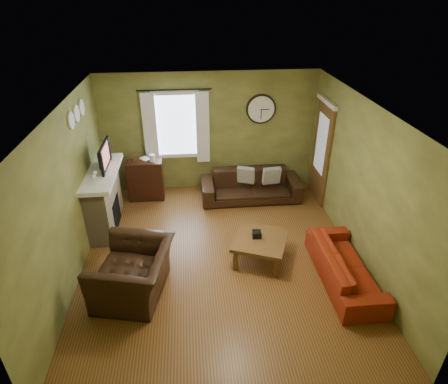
{
  "coord_description": "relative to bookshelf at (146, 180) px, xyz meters",
  "views": [
    {
      "loc": [
        -0.44,
        -5.08,
        4.15
      ],
      "look_at": [
        0.1,
        0.4,
        1.05
      ],
      "focal_mm": 30.0,
      "sensor_mm": 36.0,
      "label": 1
    }
  ],
  "objects": [
    {
      "name": "floor",
      "position": [
        1.42,
        -2.14,
        -0.44
      ],
      "size": [
        4.6,
        5.2,
        0.0
      ],
      "primitive_type": "cube",
      "color": "brown",
      "rests_on": "ground"
    },
    {
      "name": "ceiling",
      "position": [
        1.42,
        -2.14,
        2.16
      ],
      "size": [
        4.6,
        5.2,
        0.0
      ],
      "primitive_type": "cube",
      "color": "white",
      "rests_on": "ground"
    },
    {
      "name": "wall_left",
      "position": [
        -0.88,
        -2.14,
        0.86
      ],
      "size": [
        0.0,
        5.2,
        2.6
      ],
      "primitive_type": "cube",
      "color": "olive",
      "rests_on": "ground"
    },
    {
      "name": "wall_right",
      "position": [
        3.72,
        -2.14,
        0.86
      ],
      "size": [
        0.0,
        5.2,
        2.6
      ],
      "primitive_type": "cube",
      "color": "olive",
      "rests_on": "ground"
    },
    {
      "name": "wall_back",
      "position": [
        1.42,
        0.46,
        0.86
      ],
      "size": [
        4.6,
        0.0,
        2.6
      ],
      "primitive_type": "cube",
      "color": "olive",
      "rests_on": "ground"
    },
    {
      "name": "wall_front",
      "position": [
        1.42,
        -4.74,
        0.86
      ],
      "size": [
        4.6,
        0.0,
        2.6
      ],
      "primitive_type": "cube",
      "color": "olive",
      "rests_on": "ground"
    },
    {
      "name": "fireplace",
      "position": [
        -0.68,
        -0.99,
        0.11
      ],
      "size": [
        0.4,
        1.4,
        1.1
      ],
      "primitive_type": "cube",
      "color": "tan",
      "rests_on": "floor"
    },
    {
      "name": "firebox",
      "position": [
        -0.49,
        -0.99,
        -0.14
      ],
      "size": [
        0.04,
        0.6,
        0.55
      ],
      "primitive_type": "cube",
      "color": "black",
      "rests_on": "fireplace"
    },
    {
      "name": "mantel",
      "position": [
        -0.65,
        -0.99,
        0.7
      ],
      "size": [
        0.58,
        1.6,
        0.08
      ],
      "primitive_type": "cube",
      "color": "white",
      "rests_on": "fireplace"
    },
    {
      "name": "tv",
      "position": [
        -0.63,
        -0.84,
        0.91
      ],
      "size": [
        0.08,
        0.6,
        0.35
      ],
      "primitive_type": "imported",
      "rotation": [
        0.0,
        0.0,
        1.57
      ],
      "color": "black",
      "rests_on": "mantel"
    },
    {
      "name": "tv_screen",
      "position": [
        -0.55,
        -0.84,
        0.97
      ],
      "size": [
        0.02,
        0.62,
        0.36
      ],
      "primitive_type": "cube",
      "color": "#994C3F",
      "rests_on": "mantel"
    },
    {
      "name": "medallion_left",
      "position": [
        -0.86,
        -1.34,
        1.81
      ],
      "size": [
        0.28,
        0.28,
        0.03
      ],
      "primitive_type": "cylinder",
      "color": "white",
      "rests_on": "wall_left"
    },
    {
      "name": "medallion_mid",
      "position": [
        -0.86,
        -0.99,
        1.81
      ],
      "size": [
        0.28,
        0.28,
        0.03
      ],
      "primitive_type": "cylinder",
      "color": "white",
      "rests_on": "wall_left"
    },
    {
      "name": "medallion_right",
      "position": [
        -0.86,
        -0.64,
        1.81
      ],
      "size": [
        0.28,
        0.28,
        0.03
      ],
      "primitive_type": "cylinder",
      "color": "white",
      "rests_on": "wall_left"
    },
    {
      "name": "window_pane",
      "position": [
        0.72,
        0.44,
        1.06
      ],
      "size": [
        1.0,
        0.02,
        1.3
      ],
      "primitive_type": null,
      "color": "silver",
      "rests_on": "wall_back"
    },
    {
      "name": "curtain_rod",
      "position": [
        0.72,
        0.34,
        1.83
      ],
      "size": [
        0.03,
        0.03,
        1.5
      ],
      "primitive_type": "cylinder",
      "color": "black",
      "rests_on": "wall_back"
    },
    {
      "name": "curtain_left",
      "position": [
        0.17,
        0.34,
        1.01
      ],
      "size": [
        0.28,
        0.04,
        1.55
      ],
      "primitive_type": "cube",
      "color": "white",
      "rests_on": "wall_back"
    },
    {
      "name": "curtain_right",
      "position": [
        1.27,
        0.34,
        1.01
      ],
      "size": [
        0.28,
        0.04,
        1.55
      ],
      "primitive_type": "cube",
      "color": "white",
      "rests_on": "wall_back"
    },
    {
      "name": "wall_clock",
      "position": [
        2.52,
        0.41,
        1.36
      ],
      "size": [
        0.64,
        0.06,
        0.64
      ],
      "primitive_type": null,
      "color": "white",
      "rests_on": "wall_back"
    },
    {
      "name": "door",
      "position": [
        3.69,
        -0.29,
        0.61
      ],
      "size": [
        0.05,
        0.9,
        2.1
      ],
      "primitive_type": "cube",
      "color": "brown",
      "rests_on": "floor"
    },
    {
      "name": "bookshelf",
      "position": [
        0.0,
        0.0,
        0.0
      ],
      "size": [
        0.75,
        0.32,
        0.88
      ],
      "primitive_type": null,
      "color": "black",
      "rests_on": "floor"
    },
    {
      "name": "book",
      "position": [
        -0.04,
        0.06,
        0.52
      ],
      "size": [
        0.27,
        0.27,
        0.02
      ],
      "primitive_type": "imported",
      "rotation": [
        0.0,
        0.0,
        0.74
      ],
      "color": "brown",
      "rests_on": "bookshelf"
    },
    {
      "name": "sofa_brown",
      "position": [
        2.25,
        -0.2,
        -0.13
      ],
      "size": [
        2.12,
        0.83,
        0.62
      ],
      "primitive_type": "imported",
      "color": "black",
      "rests_on": "floor"
    },
    {
      "name": "pillow_left",
      "position": [
        2.14,
        -0.17,
        0.11
      ],
      "size": [
        0.38,
        0.24,
        0.36
      ],
      "primitive_type": "cube",
      "rotation": [
        0.0,
        0.0,
        -0.39
      ],
      "color": "gray",
      "rests_on": "sofa_brown"
    },
    {
      "name": "pillow_right",
      "position": [
        2.68,
        -0.25,
        0.11
      ],
      "size": [
        0.38,
        0.15,
        0.37
      ],
      "primitive_type": "cube",
      "rotation": [
        0.0,
        0.0,
        0.11
      ],
      "color": "gray",
      "rests_on": "sofa_brown"
    },
    {
      "name": "sofa_red",
      "position": [
        3.31,
        -2.9,
        -0.17
      ],
      "size": [
        0.72,
        1.84,
        0.54
      ],
      "primitive_type": "imported",
      "rotation": [
        0.0,
        0.0,
        1.57
      ],
      "color": "maroon",
      "rests_on": "floor"
    },
    {
      "name": "armchair",
      "position": [
        0.06,
        -2.87,
        -0.05
      ],
      "size": [
        1.28,
        1.4,
        0.78
      ],
      "primitive_type": "imported",
      "rotation": [
        0.0,
        0.0,
        -1.79
      ],
      "color": "black",
      "rests_on": "floor"
    },
    {
      "name": "coffee_table",
      "position": [
        2.07,
        -2.3,
        -0.22
      ],
      "size": [
        1.08,
        1.08,
        0.44
      ],
      "primitive_type": null,
      "rotation": [
        0.0,
        0.0,
        -0.38
      ],
      "color": "brown",
      "rests_on": "floor"
    },
    {
      "name": "tissue_box",
      "position": [
        2.01,
        -2.24,
        -0.04
      ],
      "size": [
        0.15,
        0.15,
        0.11
      ],
      "primitive_type": "cube",
      "rotation": [
        0.0,
        0.0,
        -0.07
      ],
      "color": "black",
      "rests_on": "coffee_table"
    },
    {
      "name": "wine_glass_a",
      "position": [
        -0.63,
        -1.54,
        0.83
      ],
      "size": [
        0.07,
        0.07,
        0.19
      ],
      "primitive_type": null,
      "color": "white",
      "rests_on": "mantel"
    },
    {
      "name": "wine_glass_b",
      "position": [
        -0.63,
        -1.41,
        0.84
      ],
      "size": [
        0.07,
        0.07,
        0.2
      ],
      "primitive_type": null,
      "color": "white",
      "rests_on": "mantel"
    }
  ]
}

